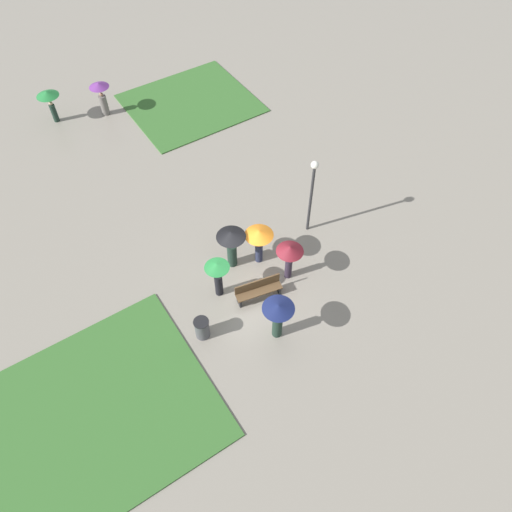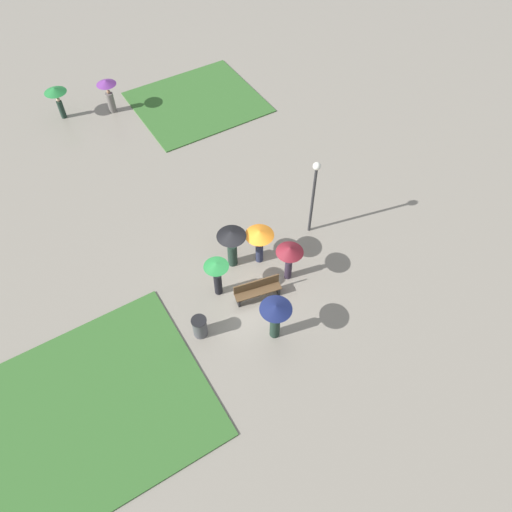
# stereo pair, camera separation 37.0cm
# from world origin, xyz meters

# --- Properties ---
(ground_plane) EXTENTS (90.00, 90.00, 0.00)m
(ground_plane) POSITION_xyz_m (0.00, 0.00, 0.00)
(ground_plane) COLOR gray
(lawn_patch_near) EXTENTS (8.66, 6.65, 0.06)m
(lawn_patch_near) POSITION_xyz_m (-7.66, -1.81, 0.03)
(lawn_patch_near) COLOR #386B2D
(lawn_patch_near) RESTS_ON ground_plane
(lawn_patch_far) EXTENTS (6.61, 6.01, 0.06)m
(lawn_patch_far) POSITION_xyz_m (4.00, 11.98, 0.03)
(lawn_patch_far) COLOR #386B2D
(lawn_patch_far) RESTS_ON ground_plane
(park_bench) EXTENTS (1.90, 0.78, 0.90)m
(park_bench) POSITION_xyz_m (0.06, -0.80, 0.47)
(park_bench) COLOR brown
(park_bench) RESTS_ON ground_plane
(lamp_post) EXTENTS (0.32, 0.32, 3.84)m
(lamp_post) POSITION_xyz_m (3.82, 0.99, 2.51)
(lamp_post) COLOR #2D2D30
(lamp_post) RESTS_ON ground_plane
(trash_bin) EXTENTS (0.58, 0.58, 0.92)m
(trash_bin) POSITION_xyz_m (-2.63, -1.11, 0.46)
(trash_bin) COLOR #4C4C51
(trash_bin) RESTS_ON ground_plane
(crowd_person_black) EXTENTS (1.18, 1.18, 1.99)m
(crowd_person_black) POSITION_xyz_m (0.06, 1.14, 1.43)
(crowd_person_black) COLOR #1E3328
(crowd_person_black) RESTS_ON ground_plane
(crowd_person_green) EXTENTS (0.96, 0.96, 1.90)m
(crowd_person_green) POSITION_xyz_m (-1.14, 0.18, 1.35)
(crowd_person_green) COLOR black
(crowd_person_green) RESTS_ON ground_plane
(crowd_person_navy) EXTENTS (1.17, 1.17, 1.94)m
(crowd_person_navy) POSITION_xyz_m (-0.29, -2.59, 1.36)
(crowd_person_navy) COLOR #1E3328
(crowd_person_navy) RESTS_ON ground_plane
(crowd_person_maroon) EXTENTS (1.08, 1.08, 1.86)m
(crowd_person_maroon) POSITION_xyz_m (1.62, -0.63, 1.46)
(crowd_person_maroon) COLOR #2D2333
(crowd_person_maroon) RESTS_ON ground_plane
(crowd_person_orange) EXTENTS (1.17, 1.17, 1.82)m
(crowd_person_orange) POSITION_xyz_m (1.09, 0.71, 1.41)
(crowd_person_orange) COLOR #282D47
(crowd_person_orange) RESTS_ON ground_plane
(lone_walker_far_path) EXTENTS (1.04, 1.04, 1.89)m
(lone_walker_far_path) POSITION_xyz_m (-0.30, 13.68, 1.27)
(lone_walker_far_path) COLOR slate
(lone_walker_far_path) RESTS_ON ground_plane
(lone_walker_mid_plaza) EXTENTS (1.15, 1.15, 1.79)m
(lone_walker_mid_plaza) POSITION_xyz_m (-2.76, 14.55, 1.42)
(lone_walker_mid_plaza) COLOR #1E3328
(lone_walker_mid_plaza) RESTS_ON ground_plane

